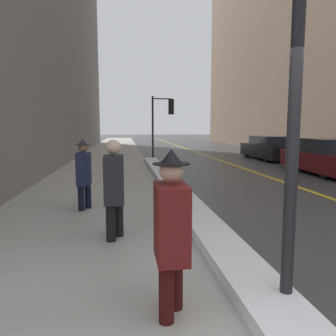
% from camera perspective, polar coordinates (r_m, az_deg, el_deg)
% --- Properties ---
extents(sidewalk_slab, '(4.00, 80.00, 0.01)m').
position_cam_1_polar(sidewalk_slab, '(17.01, -10.33, 0.95)').
color(sidewalk_slab, '#9E9B93').
rests_on(sidewalk_slab, ground).
extents(road_centre_stripe, '(0.16, 80.00, 0.00)m').
position_cam_1_polar(road_centre_stripe, '(17.77, 9.39, 1.22)').
color(road_centre_stripe, gold).
rests_on(road_centre_stripe, ground).
extents(snow_bank_curb, '(0.62, 17.22, 0.18)m').
position_cam_1_polar(snow_bank_curb, '(9.19, 1.10, -3.59)').
color(snow_bank_curb, white).
rests_on(snow_bank_curb, ground).
extents(traffic_light_near, '(1.31, 0.34, 3.60)m').
position_cam_1_polar(traffic_light_near, '(19.48, -0.66, 9.46)').
color(traffic_light_near, black).
rests_on(traffic_light_near, ground).
extents(pedestrian_with_shoulder_bag, '(0.34, 0.70, 1.60)m').
position_cam_1_polar(pedestrian_with_shoulder_bag, '(3.08, 0.54, -10.30)').
color(pedestrian_with_shoulder_bag, '#340C0C').
rests_on(pedestrian_with_shoulder_bag, ground).
extents(pedestrian_nearside, '(0.31, 0.73, 1.60)m').
position_cam_1_polar(pedestrian_nearside, '(5.25, -9.36, -2.91)').
color(pedestrian_nearside, black).
rests_on(pedestrian_nearside, ground).
extents(pedestrian_in_fedora, '(0.33, 0.69, 1.56)m').
position_cam_1_polar(pedestrian_in_fedora, '(7.29, -14.44, -0.57)').
color(pedestrian_in_fedora, black).
rests_on(pedestrian_in_fedora, ground).
extents(parked_car_maroon, '(2.06, 4.43, 1.36)m').
position_cam_1_polar(parked_car_maroon, '(14.15, 25.93, 1.69)').
color(parked_car_maroon, '#600F14').
rests_on(parked_car_maroon, ground).
extents(parked_car_black, '(1.76, 4.65, 1.31)m').
position_cam_1_polar(parked_car_black, '(19.34, 17.28, 3.29)').
color(parked_car_black, black).
rests_on(parked_car_black, ground).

